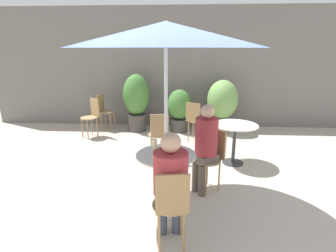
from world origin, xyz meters
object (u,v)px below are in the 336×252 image
bistro_chair_2 (159,132)px  bistro_chair_3 (195,118)px  bistro_chair_1 (212,154)px  seated_person_1 (206,141)px  bistro_chair_4 (104,108)px  beer_glass_1 (173,144)px  beer_glass_0 (173,153)px  umbrella (166,35)px  potted_plant_0 (136,100)px  cafe_table_far (235,133)px  seated_person_0 (171,179)px  beer_glass_2 (155,146)px  bistro_chair_5 (92,114)px  potted_plant_1 (179,108)px  potted_plant_2 (222,103)px  bistro_chair_0 (172,203)px  cafe_table_near (166,166)px

bistro_chair_2 → bistro_chair_3: bearing=-137.0°
bistro_chair_1 → seated_person_1: bearing=-90.0°
bistro_chair_3 → bistro_chair_4: size_ratio=1.00×
bistro_chair_4 → beer_glass_1: beer_glass_1 is taller
beer_glass_0 → umbrella: (-0.09, 0.13, 1.33)m
bistro_chair_3 → potted_plant_0: 1.62m
cafe_table_far → beer_glass_1: 1.66m
seated_person_0 → beer_glass_0: seated_person_0 is taller
beer_glass_2 → bistro_chair_5: bearing=123.1°
beer_glass_2 → potted_plant_1: (0.26, 3.23, -0.23)m
beer_glass_1 → potted_plant_0: bearing=108.1°
potted_plant_1 → potted_plant_2: size_ratio=0.82×
beer_glass_0 → umbrella: umbrella is taller
cafe_table_far → bistro_chair_1: size_ratio=0.87×
bistro_chair_0 → seated_person_0: bearing=-90.0°
bistro_chair_4 → seated_person_0: bearing=-146.0°
seated_person_1 → umbrella: umbrella is taller
bistro_chair_2 → umbrella: size_ratio=0.39×
bistro_chair_0 → cafe_table_far: bearing=-122.4°
cafe_table_far → bistro_chair_2: size_ratio=0.87×
bistro_chair_0 → beer_glass_2: size_ratio=5.11×
cafe_table_far → seated_person_1: size_ratio=0.60×
beer_glass_1 → potted_plant_0: potted_plant_0 is taller
seated_person_1 → potted_plant_0: size_ratio=0.91×
cafe_table_near → potted_plant_0: potted_plant_0 is taller
potted_plant_2 → bistro_chair_3: bearing=-130.8°
bistro_chair_5 → potted_plant_1: potted_plant_1 is taller
bistro_chair_4 → bistro_chair_1: bearing=-130.9°
bistro_chair_5 → potted_plant_1: (2.01, 0.55, 0.03)m
umbrella → potted_plant_0: bearing=106.1°
bistro_chair_2 → beer_glass_2: beer_glass_2 is taller
umbrella → bistro_chair_0: bearing=-82.3°
cafe_table_far → bistro_chair_4: bearing=146.6°
bistro_chair_3 → cafe_table_far: bearing=149.5°
potted_plant_2 → umbrella: 3.76m
bistro_chair_0 → bistro_chair_2: size_ratio=1.00×
bistro_chair_3 → bistro_chair_4: same height
potted_plant_1 → seated_person_0: bearing=-90.4°
cafe_table_near → bistro_chair_0: 0.79m
potted_plant_1 → umbrella: umbrella is taller
seated_person_0 → potted_plant_2: bearing=-112.8°
seated_person_1 → potted_plant_2: (0.63, 2.90, -0.04)m
bistro_chair_3 → potted_plant_2: 1.08m
beer_glass_1 → bistro_chair_1: bearing=32.1°
cafe_table_near → beer_glass_0: bearing=-53.2°
beer_glass_1 → umbrella: umbrella is taller
bistro_chair_4 → potted_plant_2: (2.94, -0.02, 0.18)m
cafe_table_near → bistro_chair_5: size_ratio=0.85×
bistro_chair_1 → potted_plant_2: bearing=131.8°
bistro_chair_3 → potted_plant_2: size_ratio=0.70×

